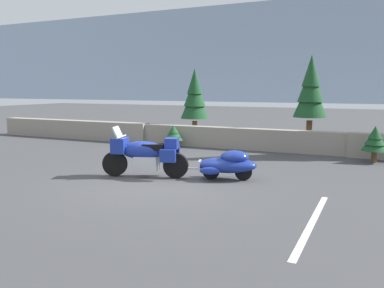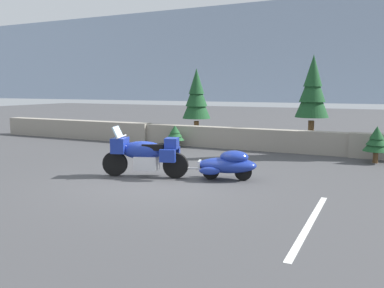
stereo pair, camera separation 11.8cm
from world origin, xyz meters
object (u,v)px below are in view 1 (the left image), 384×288
at_px(pine_tree_far_right, 311,90).
at_px(touring_motorcycle, 145,154).
at_px(pine_tree_secondary, 195,96).
at_px(car_shaped_trailer, 228,164).

bearing_deg(pine_tree_far_right, touring_motorcycle, -111.88).
xyz_separation_m(touring_motorcycle, pine_tree_secondary, (-1.69, 6.85, 1.35)).
xyz_separation_m(car_shaped_trailer, pine_tree_far_right, (0.93, 6.90, 1.86)).
relative_size(touring_motorcycle, pine_tree_secondary, 0.71).
xyz_separation_m(car_shaped_trailer, pine_tree_secondary, (-3.78, 6.23, 1.56)).
distance_m(pine_tree_secondary, pine_tree_far_right, 4.77).
bearing_deg(touring_motorcycle, pine_tree_far_right, 68.12).
distance_m(touring_motorcycle, pine_tree_far_right, 8.27).
bearing_deg(pine_tree_far_right, pine_tree_secondary, -171.92).
xyz_separation_m(pine_tree_secondary, pine_tree_far_right, (4.72, 0.67, 0.29)).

